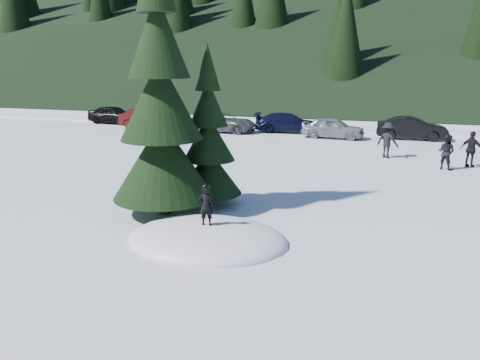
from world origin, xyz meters
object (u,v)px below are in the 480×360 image
(adult_1, at_px, (471,149))
(car_3, at_px, (288,123))
(car_0, at_px, (113,115))
(child_skier, at_px, (206,206))
(car_1, at_px, (150,119))
(car_2, at_px, (223,123))
(adult_0, at_px, (446,152))
(spruce_short, at_px, (209,144))
(spruce_tall, at_px, (161,110))
(adult_2, at_px, (388,140))
(car_4, at_px, (333,128))
(car_5, at_px, (412,128))

(adult_1, xyz_separation_m, car_3, (-10.44, 8.34, -0.17))
(adult_1, distance_m, car_0, 26.14)
(child_skier, bearing_deg, car_1, -64.82)
(child_skier, height_order, car_2, child_skier)
(adult_0, height_order, car_2, adult_0)
(spruce_short, height_order, car_3, spruce_short)
(spruce_tall, distance_m, adult_1, 15.00)
(spruce_tall, relative_size, child_skier, 7.93)
(child_skier, bearing_deg, car_3, -90.83)
(spruce_tall, bearing_deg, car_0, 126.42)
(adult_1, bearing_deg, adult_2, 14.80)
(car_2, bearing_deg, spruce_tall, -165.84)
(spruce_tall, xyz_separation_m, car_3, (-0.07, 18.89, -2.65))
(car_3, bearing_deg, car_2, 97.96)
(spruce_short, xyz_separation_m, car_4, (2.24, 15.86, -1.43))
(adult_0, bearing_deg, car_0, 6.03)
(car_0, bearing_deg, child_skier, -136.74)
(adult_2, distance_m, car_3, 9.83)
(spruce_tall, bearing_deg, car_3, 90.20)
(car_2, xyz_separation_m, car_5, (12.43, 0.60, 0.05))
(child_skier, height_order, car_3, child_skier)
(adult_1, bearing_deg, child_skier, 88.82)
(spruce_tall, relative_size, adult_0, 5.38)
(adult_1, bearing_deg, car_0, 12.55)
(adult_2, relative_size, car_1, 0.39)
(adult_1, bearing_deg, adult_0, 67.29)
(spruce_tall, height_order, adult_2, spruce_tall)
(car_1, height_order, car_4, car_1)
(adult_0, distance_m, car_0, 25.36)
(adult_0, height_order, adult_2, adult_2)
(car_1, bearing_deg, spruce_short, -141.62)
(car_1, distance_m, car_4, 13.24)
(adult_2, bearing_deg, child_skier, 101.04)
(car_4, bearing_deg, spruce_tall, 173.82)
(child_skier, xyz_separation_m, car_4, (1.03, 19.13, -0.35))
(car_1, bearing_deg, adult_0, -107.94)
(adult_1, relative_size, car_4, 0.42)
(spruce_short, relative_size, car_5, 1.26)
(car_1, xyz_separation_m, car_2, (5.61, 0.20, -0.10))
(adult_0, distance_m, car_2, 15.77)
(car_1, bearing_deg, adult_2, -105.12)
(adult_0, xyz_separation_m, car_3, (-9.29, 9.15, -0.13))
(spruce_tall, distance_m, spruce_short, 2.11)
(spruce_short, height_order, child_skier, spruce_short)
(spruce_short, relative_size, car_0, 1.29)
(car_2, bearing_deg, child_skier, -161.15)
(spruce_short, bearing_deg, spruce_tall, -125.54)
(child_skier, relative_size, car_0, 0.26)
(adult_2, height_order, car_2, adult_2)
(car_3, bearing_deg, car_0, 80.74)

